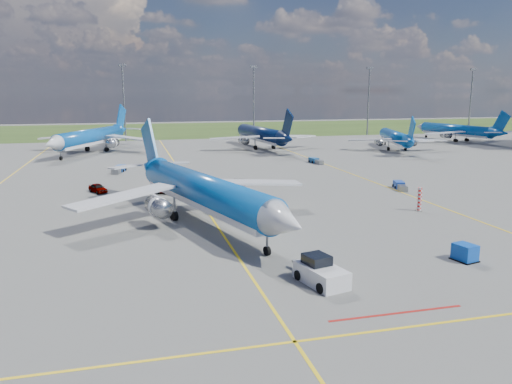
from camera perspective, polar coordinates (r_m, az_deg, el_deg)
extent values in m
plane|color=#575755|center=(49.55, -3.01, -6.05)|extent=(400.00, 400.00, 0.00)
cube|color=#2D4719|center=(197.13, -11.70, 6.94)|extent=(400.00, 80.00, 0.01)
cube|color=yellow|center=(78.33, -7.34, 0.43)|extent=(0.25, 160.00, 0.02)
cube|color=yellow|center=(31.64, 4.46, -16.68)|extent=(60.00, 0.25, 0.02)
cube|color=yellow|center=(95.98, 9.96, 2.39)|extent=(0.25, 120.00, 0.02)
cube|color=#A5140F|center=(36.34, 15.77, -13.20)|extent=(10.00, 0.25, 0.02)
cylinder|color=slate|center=(156.40, -14.84, 9.70)|extent=(0.50, 0.50, 22.00)
cube|color=slate|center=(156.52, -15.06, 13.83)|extent=(2.20, 0.50, 0.80)
cylinder|color=slate|center=(161.22, -0.26, 10.12)|extent=(0.50, 0.50, 22.00)
cube|color=slate|center=(161.34, -0.27, 14.13)|extent=(2.20, 0.50, 0.80)
cylinder|color=slate|center=(175.29, 12.73, 9.95)|extent=(0.50, 0.50, 22.00)
cube|color=slate|center=(175.40, 12.89, 13.64)|extent=(2.20, 0.50, 0.80)
cylinder|color=slate|center=(196.62, 23.32, 9.45)|extent=(0.50, 0.50, 22.00)
cube|color=slate|center=(196.72, 23.59, 12.73)|extent=(2.20, 0.50, 0.80)
cylinder|color=red|center=(66.11, 18.18, -0.80)|extent=(0.50, 0.50, 3.00)
cube|color=silver|center=(40.05, 7.47, -9.40)|extent=(3.44, 5.05, 1.42)
cube|color=black|center=(40.21, 6.95, -7.80)|extent=(2.18, 2.34, 0.99)
cube|color=slate|center=(42.28, 5.19, -8.36)|extent=(0.90, 2.62, 0.22)
cube|color=#0D48B9|center=(48.60, 22.77, -6.38)|extent=(1.90, 2.18, 1.51)
imported|color=#999999|center=(77.98, -17.62, 0.43)|extent=(3.21, 4.24, 1.35)
imported|color=#999999|center=(74.64, -9.86, 0.30)|extent=(5.03, 3.82, 1.27)
imported|color=#999999|center=(75.69, -2.11, 0.69)|extent=(3.49, 5.40, 1.45)
cube|color=#1B41A5|center=(81.05, 16.01, 0.82)|extent=(2.01, 2.77, 1.05)
cube|color=slate|center=(78.69, 16.41, 0.42)|extent=(1.66, 2.17, 0.86)
cube|color=#184494|center=(97.37, -15.24, 2.63)|extent=(2.13, 3.01, 1.15)
cube|color=slate|center=(94.81, -15.68, 2.31)|extent=(1.76, 2.35, 0.94)
cube|color=#174E8A|center=(106.10, 6.61, 3.63)|extent=(1.62, 2.59, 1.03)
cube|color=slate|center=(104.00, 7.25, 3.40)|extent=(1.36, 2.01, 0.84)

